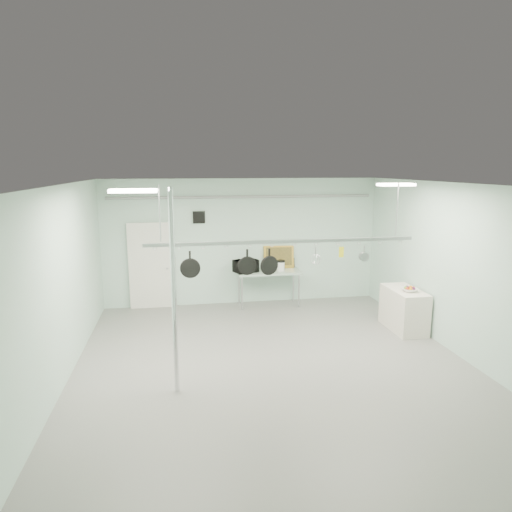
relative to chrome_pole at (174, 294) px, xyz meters
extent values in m
plane|color=gray|center=(1.70, 0.60, -1.60)|extent=(8.00, 8.00, 0.00)
cube|color=silver|center=(1.70, 0.60, 1.59)|extent=(7.00, 8.00, 0.02)
cube|color=silver|center=(1.70, 4.59, 0.00)|extent=(7.00, 0.02, 3.20)
cube|color=silver|center=(5.19, 0.60, 0.00)|extent=(0.02, 8.00, 3.20)
cube|color=silver|center=(-0.60, 4.54, -0.55)|extent=(1.10, 0.10, 2.20)
cube|color=black|center=(0.60, 4.57, 0.65)|extent=(0.30, 0.04, 0.30)
cylinder|color=gray|center=(1.70, 4.50, 1.15)|extent=(6.60, 0.07, 0.07)
cylinder|color=silver|center=(0.00, 0.00, 0.00)|extent=(0.08, 0.08, 3.20)
cube|color=#9CB8A7|center=(2.30, 4.20, -0.72)|extent=(1.60, 0.70, 0.05)
cylinder|color=#B7B7BC|center=(1.58, 3.92, -1.17)|extent=(0.04, 0.04, 0.86)
cylinder|color=#B7B7BC|center=(1.58, 4.48, -1.17)|extent=(0.04, 0.04, 0.86)
cylinder|color=#B7B7BC|center=(3.02, 3.92, -1.17)|extent=(0.04, 0.04, 0.86)
cylinder|color=#B7B7BC|center=(3.02, 4.48, -1.17)|extent=(0.04, 0.04, 0.86)
cube|color=silver|center=(4.85, 2.00, -1.15)|extent=(0.60, 1.20, 0.90)
cube|color=#B7B7BC|center=(1.90, 0.90, 0.60)|extent=(4.80, 0.06, 0.06)
cylinder|color=#B7B7BC|center=(-0.20, 0.90, 1.10)|extent=(0.02, 0.02, 0.94)
cylinder|color=#B7B7BC|center=(4.00, 0.90, 1.10)|extent=(0.02, 0.02, 0.94)
cube|color=white|center=(-0.50, -0.20, 1.56)|extent=(0.65, 0.30, 0.05)
cube|color=white|center=(4.10, 1.20, 1.56)|extent=(0.65, 0.30, 0.05)
imported|color=black|center=(1.71, 4.16, -0.54)|extent=(0.67, 0.57, 0.31)
cylinder|color=silver|center=(2.60, 4.16, -0.58)|extent=(0.20, 0.20, 0.23)
cube|color=gold|center=(2.62, 4.50, -0.41)|extent=(0.79, 0.20, 0.58)
cube|color=#372513|center=(2.89, 4.50, -0.57)|extent=(0.30, 0.09, 0.25)
imported|color=white|center=(4.86, 1.83, -0.66)|extent=(0.33, 0.33, 0.08)
camera|label=1|loc=(0.11, -6.78, 1.90)|focal=32.00mm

